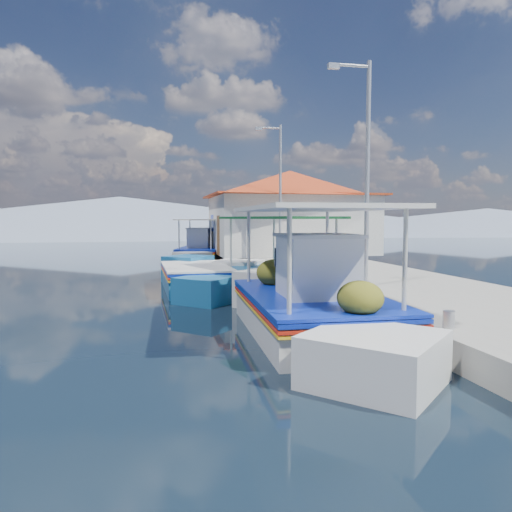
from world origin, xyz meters
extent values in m
plane|color=black|center=(0.00, 0.00, 0.00)|extent=(160.00, 160.00, 0.00)
cube|color=gray|center=(5.90, 6.00, 0.25)|extent=(5.00, 44.00, 0.50)
cylinder|color=#A5A8AD|center=(3.80, -3.00, 0.65)|extent=(0.20, 0.20, 0.30)
cylinder|color=#A5A8AD|center=(3.80, 2.00, 0.65)|extent=(0.20, 0.20, 0.30)
cylinder|color=#A5A8AD|center=(3.80, 8.00, 0.65)|extent=(0.20, 0.20, 0.30)
cylinder|color=#A5A8AD|center=(3.80, 14.00, 0.65)|extent=(0.20, 0.20, 0.30)
cube|color=silver|center=(2.08, -0.91, 0.24)|extent=(2.63, 4.91, 1.05)
cube|color=silver|center=(1.95, 2.28, 0.38)|extent=(2.49, 2.49, 1.17)
cube|color=silver|center=(2.20, -4.00, 0.24)|extent=(2.42, 2.42, 1.00)
cube|color=#0C25A3|center=(2.08, -0.91, 0.73)|extent=(2.71, 5.06, 0.07)
cube|color=red|center=(2.08, -0.91, 0.64)|extent=(2.71, 5.06, 0.06)
cube|color=yellow|center=(2.08, -0.91, 0.57)|extent=(2.71, 5.06, 0.04)
cube|color=#0C25A3|center=(2.08, -0.91, 0.81)|extent=(2.73, 5.01, 0.06)
cube|color=brown|center=(2.08, -0.91, 0.78)|extent=(2.43, 4.81, 0.06)
cube|color=silver|center=(2.09, -1.25, 1.39)|extent=(1.40, 1.50, 1.22)
cube|color=silver|center=(2.09, -1.25, 2.02)|extent=(1.53, 1.61, 0.07)
cylinder|color=beige|center=(1.02, 1.07, 1.67)|extent=(0.08, 0.08, 1.78)
cylinder|color=beige|center=(2.97, 1.15, 1.67)|extent=(0.08, 0.08, 1.78)
cylinder|color=beige|center=(1.18, -2.97, 1.67)|extent=(0.08, 0.08, 1.78)
cylinder|color=beige|center=(3.13, -2.90, 1.67)|extent=(0.08, 0.08, 1.78)
cube|color=silver|center=(2.08, -0.91, 2.55)|extent=(2.75, 4.92, 0.08)
ellipsoid|color=#434712|center=(1.57, 0.62, 1.09)|extent=(0.84, 0.93, 0.63)
ellipsoid|color=#434712|center=(2.33, 1.21, 1.04)|extent=(0.71, 0.78, 0.53)
ellipsoid|color=#434712|center=(2.38, -2.90, 1.06)|extent=(0.76, 0.83, 0.57)
sphere|color=#FF2E08|center=(3.16, -0.20, 1.61)|extent=(0.44, 0.44, 0.44)
cube|color=silver|center=(2.70, 3.91, 0.23)|extent=(3.18, 4.30, 0.98)
cube|color=silver|center=(3.52, 6.36, 0.35)|extent=(1.99, 1.99, 1.08)
cube|color=silver|center=(1.90, 1.54, 0.23)|extent=(1.94, 1.94, 0.93)
cube|color=#0C25A3|center=(2.70, 3.91, 0.68)|extent=(3.28, 4.43, 0.06)
cube|color=red|center=(2.70, 3.91, 0.60)|extent=(3.28, 4.43, 0.05)
cube|color=yellow|center=(2.70, 3.91, 0.53)|extent=(3.28, 4.43, 0.04)
cube|color=#165689|center=(2.70, 3.91, 0.75)|extent=(3.28, 4.40, 0.05)
cube|color=brown|center=(2.70, 3.91, 0.72)|extent=(3.00, 4.18, 0.05)
cylinder|color=beige|center=(2.42, 5.70, 1.55)|extent=(0.07, 0.07, 1.65)
cylinder|color=beige|center=(3.99, 5.17, 1.55)|extent=(0.07, 0.07, 1.65)
cylinder|color=beige|center=(1.40, 2.64, 1.55)|extent=(0.07, 0.07, 1.65)
cylinder|color=beige|center=(2.97, 2.11, 1.55)|extent=(0.07, 0.07, 1.65)
cube|color=#0D441D|center=(2.70, 3.91, 2.38)|extent=(3.28, 4.33, 0.07)
cube|color=#165689|center=(0.30, 5.59, 0.24)|extent=(2.07, 3.78, 1.04)
cube|color=#165689|center=(0.37, 8.09, 0.37)|extent=(2.01, 2.01, 1.15)
cube|color=#165689|center=(0.24, 3.17, 0.24)|extent=(1.95, 1.95, 0.99)
cube|color=#0C25A3|center=(0.30, 5.59, 0.72)|extent=(2.13, 3.90, 0.07)
cube|color=red|center=(0.30, 5.59, 0.64)|extent=(2.13, 3.90, 0.05)
cube|color=yellow|center=(0.30, 5.59, 0.56)|extent=(2.13, 3.90, 0.04)
cube|color=silver|center=(0.30, 5.59, 0.80)|extent=(2.15, 3.86, 0.05)
cube|color=brown|center=(0.30, 5.59, 0.77)|extent=(1.91, 3.71, 0.05)
cube|color=silver|center=(1.54, 16.81, 0.22)|extent=(3.00, 4.39, 0.94)
cube|color=silver|center=(0.89, 19.40, 0.34)|extent=(2.06, 2.06, 1.04)
cube|color=silver|center=(2.18, 14.30, 0.22)|extent=(2.00, 2.00, 0.89)
cube|color=#0C25A3|center=(1.54, 16.81, 0.66)|extent=(3.10, 4.52, 0.06)
cube|color=red|center=(1.54, 16.81, 0.58)|extent=(3.10, 4.52, 0.05)
cube|color=yellow|center=(1.54, 16.81, 0.51)|extent=(3.10, 4.52, 0.04)
cube|color=#0C25A3|center=(1.54, 16.81, 0.73)|extent=(3.11, 4.49, 0.05)
cube|color=brown|center=(1.54, 16.81, 0.70)|extent=(2.82, 4.27, 0.05)
cube|color=silver|center=(1.62, 16.52, 1.24)|extent=(1.43, 1.53, 1.09)
cube|color=silver|center=(1.62, 16.52, 1.81)|extent=(1.55, 1.66, 0.06)
cylinder|color=beige|center=(0.32, 18.24, 1.49)|extent=(0.07, 0.07, 1.59)
cylinder|color=beige|center=(1.94, 18.65, 1.49)|extent=(0.07, 0.07, 1.59)
cylinder|color=beige|center=(1.15, 14.98, 1.49)|extent=(0.07, 0.07, 1.59)
cylinder|color=beige|center=(2.77, 15.39, 1.49)|extent=(0.07, 0.07, 1.59)
cube|color=silver|center=(1.54, 16.81, 2.28)|extent=(3.11, 4.42, 0.07)
cube|color=white|center=(6.20, 15.00, 2.00)|extent=(8.00, 6.00, 3.00)
cube|color=#B33F18|center=(6.20, 15.00, 3.55)|extent=(8.64, 6.48, 0.10)
pyramid|color=#B33F18|center=(6.20, 15.00, 4.20)|extent=(10.49, 10.49, 1.40)
cube|color=brown|center=(2.22, 14.00, 1.50)|extent=(0.06, 1.00, 2.00)
cube|color=#0C25A3|center=(2.22, 16.50, 2.10)|extent=(0.06, 1.20, 0.90)
cylinder|color=#A5A8AD|center=(4.60, 2.00, 3.50)|extent=(0.12, 0.12, 6.00)
cylinder|color=#A5A8AD|center=(4.10, 2.00, 6.35)|extent=(1.00, 0.08, 0.08)
cube|color=#A5A8AD|center=(3.60, 2.00, 6.30)|extent=(0.30, 0.14, 0.14)
cylinder|color=#A5A8AD|center=(4.60, 11.00, 3.50)|extent=(0.12, 0.12, 6.00)
cylinder|color=#A5A8AD|center=(4.10, 11.00, 6.35)|extent=(1.00, 0.08, 0.08)
cube|color=#A5A8AD|center=(3.60, 11.00, 6.30)|extent=(0.30, 0.14, 0.14)
cone|color=slate|center=(-5.00, 56.00, 2.45)|extent=(96.00, 96.00, 5.50)
cone|color=slate|center=(25.00, 56.00, 1.60)|extent=(76.80, 76.80, 3.80)
cone|color=slate|center=(50.00, 56.00, 1.80)|extent=(89.60, 89.60, 4.20)
camera|label=1|loc=(-1.10, -10.23, 2.36)|focal=34.12mm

